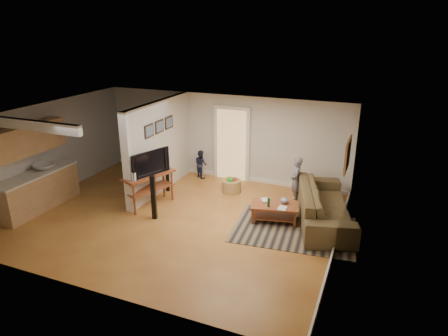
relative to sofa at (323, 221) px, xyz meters
The scene contains 11 objects.
ground 3.51m from the sofa, 160.05° to the right, with size 7.50×7.50×0.00m, color brown.
room_shell 4.67m from the sofa, 169.99° to the right, with size 7.54×6.02×2.52m.
area_rug 0.88m from the sofa, 127.86° to the right, with size 2.68×1.96×0.01m, color black.
sofa is the anchor object (origin of this frame).
coffee_table 1.20m from the sofa, 157.77° to the right, with size 1.19×0.85×0.64m.
tv_console 4.38m from the sofa, 169.21° to the right, with size 0.96×1.45×1.17m.
speaker_left 4.04m from the sofa, 159.56° to the right, with size 0.11×0.11×1.09m, color black.
speaker_right 4.33m from the sofa, behind, with size 0.09×0.09×0.91m, color black.
toy_basket 2.75m from the sofa, 163.42° to the left, with size 0.53×0.53×0.47m.
child 1.15m from the sofa, 138.07° to the left, with size 0.44×0.29×1.22m, color slate.
toddler 4.18m from the sofa, 158.94° to the left, with size 0.41×0.32×0.85m, color #1D203C.
Camera 1 is at (4.33, -7.51, 4.38)m, focal length 32.00 mm.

